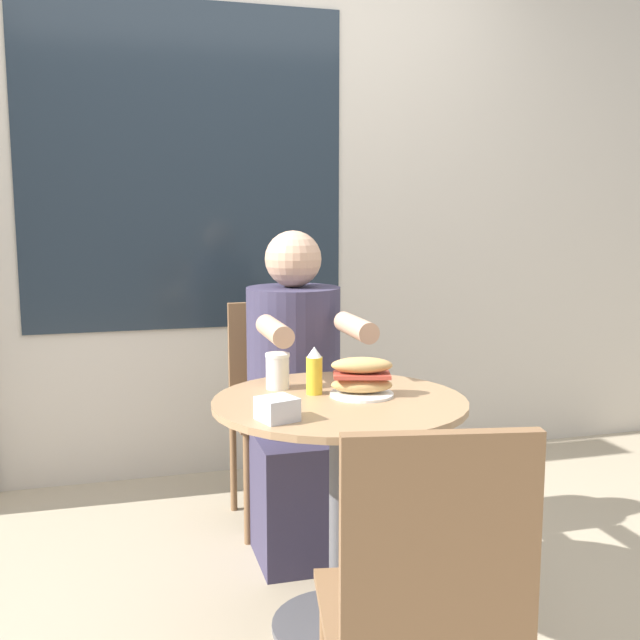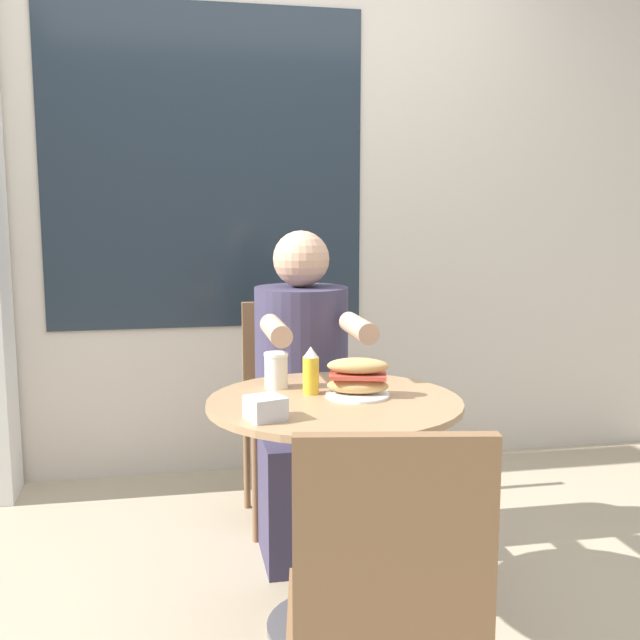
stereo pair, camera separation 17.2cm
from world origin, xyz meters
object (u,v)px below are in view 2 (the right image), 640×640
at_px(cafe_table, 334,462).
at_px(drink_cup, 276,370).
at_px(empty_chair_across, 388,603).
at_px(sandwich_on_plate, 358,379).
at_px(seated_diner, 303,415).
at_px(condiment_bottle, 311,371).
at_px(diner_chair, 288,389).

xyz_separation_m(cafe_table, drink_cup, (-0.14, 0.17, 0.24)).
bearing_deg(empty_chair_across, sandwich_on_plate, 90.27).
bearing_deg(seated_diner, cafe_table, 89.44).
xyz_separation_m(cafe_table, sandwich_on_plate, (0.07, 0.02, 0.24)).
xyz_separation_m(drink_cup, condiment_bottle, (0.09, -0.10, 0.01)).
bearing_deg(condiment_bottle, empty_chair_across, -91.55).
distance_m(sandwich_on_plate, condiment_bottle, 0.14).
xyz_separation_m(cafe_table, empty_chair_across, (-0.08, -0.79, 0.00)).
bearing_deg(sandwich_on_plate, condiment_bottle, 156.10).
bearing_deg(empty_chair_across, cafe_table, 95.25).
bearing_deg(sandwich_on_plate, drink_cup, 144.79).
relative_size(seated_diner, sandwich_on_plate, 6.04).
xyz_separation_m(seated_diner, sandwich_on_plate, (0.06, -0.53, 0.25)).
bearing_deg(drink_cup, sandwich_on_plate, -35.21).
xyz_separation_m(diner_chair, sandwich_on_plate, (0.06, -0.87, 0.24)).
xyz_separation_m(empty_chair_across, condiment_bottle, (0.02, 0.87, 0.25)).
bearing_deg(sandwich_on_plate, empty_chair_across, -100.55).
relative_size(sandwich_on_plate, drink_cup, 1.79).
distance_m(cafe_table, seated_diner, 0.55).
relative_size(diner_chair, drink_cup, 8.02).
height_order(seated_diner, empty_chair_across, seated_diner).
xyz_separation_m(seated_diner, empty_chair_across, (-0.09, -1.34, 0.01)).
xyz_separation_m(empty_chair_across, drink_cup, (-0.07, 0.96, 0.24)).
xyz_separation_m(cafe_table, condiment_bottle, (-0.05, 0.08, 0.25)).
bearing_deg(condiment_bottle, cafe_table, -55.78).
xyz_separation_m(diner_chair, drink_cup, (-0.15, -0.72, 0.24)).
xyz_separation_m(sandwich_on_plate, condiment_bottle, (-0.13, 0.06, 0.02)).
relative_size(cafe_table, condiment_bottle, 5.17).
distance_m(diner_chair, condiment_bottle, 0.86).
distance_m(empty_chair_across, sandwich_on_plate, 0.86).
distance_m(cafe_table, diner_chair, 0.90).
bearing_deg(cafe_table, seated_diner, 88.98).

